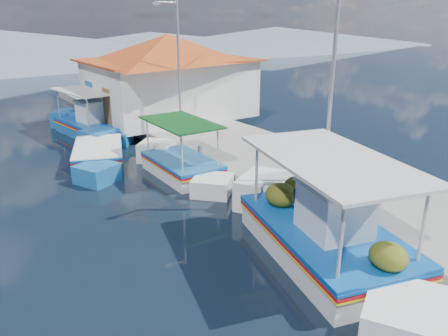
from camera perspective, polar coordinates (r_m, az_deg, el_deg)
ground at (r=10.24m, az=2.86°, el=-15.40°), size 160.00×160.00×0.00m
quay at (r=17.71m, az=6.13°, el=0.84°), size 5.00×44.00×0.50m
bollards at (r=15.77m, az=2.18°, el=0.13°), size 0.20×17.20×0.30m
main_caique at (r=11.46m, az=12.59°, el=-8.53°), size 4.16×8.61×2.94m
caique_green_canopy at (r=16.84m, az=-5.65°, el=0.24°), size 2.00×6.30×2.36m
caique_blue_hull at (r=18.90m, az=-16.22°, el=1.53°), size 3.35×5.95×1.14m
caique_far at (r=23.69m, az=-17.14°, el=5.37°), size 2.74×7.16×2.53m
harbor_building at (r=24.63m, az=-7.21°, el=12.04°), size 10.49×10.49×4.40m
lamp_post_near at (r=13.14m, az=13.60°, el=10.13°), size 1.21×0.14×6.00m
lamp_post_far at (r=20.21m, az=-6.18°, el=13.59°), size 1.21×0.14×6.00m
mountain_ridge at (r=63.81m, az=-25.09°, el=14.16°), size 171.40×96.00×5.50m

